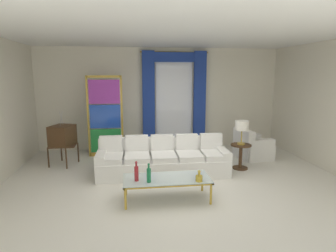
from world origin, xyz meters
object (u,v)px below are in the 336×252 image
Objects in this scene: bottle_amber_squat at (136,173)px; armchair_white at (252,148)px; bottle_crystal_tall at (199,178)px; table_lamp_brass at (242,126)px; vintage_tv at (62,136)px; stained_glass_divider at (105,118)px; peacock_figurine at (124,152)px; bottle_blue_decanter at (149,175)px; round_side_table at (241,154)px; coffee_table at (167,179)px; couch_white_long at (163,160)px.

bottle_amber_squat is 0.39× the size of armchair_white.
bottle_crystal_tall is 2.29m from table_lamp_brass.
stained_glass_divider is (1.00, 0.66, 0.33)m from vintage_tv.
bottle_amber_squat is 3.91m from armchair_white.
bottle_blue_decanter is at bearing -80.45° from peacock_figurine.
round_side_table is 1.04× the size of table_lamp_brass.
stained_glass_divider is at bearing 137.44° from peacock_figurine.
round_side_table is at bearing -21.58° from peacock_figurine.
peacock_figurine is 3.07m from table_lamp_brass.
armchair_white is (2.06, 2.49, -0.19)m from bottle_crystal_tall.
table_lamp_brass is at bearing -25.45° from stained_glass_divider.
bottle_crystal_tall is 1.09m from bottle_amber_squat.
coffee_table is 0.59m from bottle_crystal_tall.
bottle_blue_decanter is at bearing -144.75° from table_lamp_brass.
bottle_blue_decanter is at bearing -140.45° from armchair_white.
bottle_crystal_tall is 0.57× the size of bottle_amber_squat.
bottle_amber_squat is at bearing -143.41° from armchair_white.
coffee_table is 2.58× the size of peacock_figurine.
peacock_figurine is at bearing 158.42° from table_lamp_brass.
couch_white_long is 2.25m from stained_glass_divider.
bottle_amber_squat is at bearing -148.52° from round_side_table.
vintage_tv is (-2.29, 2.35, 0.35)m from coffee_table.
table_lamp_brass is (3.26, -1.55, -0.03)m from stained_glass_divider.
round_side_table is at bearing 31.48° from bottle_amber_squat.
bottle_amber_squat is at bearing 171.33° from bottle_crystal_tall.
round_side_table is (2.51, 1.54, -0.20)m from bottle_amber_squat.
couch_white_long reaches higher than bottle_blue_decanter.
stained_glass_divider is 1.08m from peacock_figurine.
round_side_table reaches higher than peacock_figurine.
stained_glass_divider is at bearing 154.55° from round_side_table.
peacock_figurine is at bearing 99.55° from bottle_blue_decanter.
armchair_white is at bearing 39.55° from bottle_blue_decanter.
vintage_tv reaches higher than couch_white_long.
round_side_table is at bearing -128.37° from armchair_white.
table_lamp_brass is (2.51, 1.54, 0.47)m from bottle_amber_squat.
table_lamp_brass reaches higher than couch_white_long.
bottle_amber_squat is at bearing -76.33° from stained_glass_divider.
couch_white_long is 4.89× the size of peacock_figurine.
couch_white_long is 1.71m from bottle_crystal_tall.
stained_glass_divider is (-0.96, 3.18, 0.51)m from bottle_blue_decanter.
table_lamp_brass is (2.30, 1.63, 0.48)m from bottle_blue_decanter.
round_side_table is at bearing 1.59° from couch_white_long.
vintage_tv is at bearing -146.32° from stained_glass_divider.
vintage_tv is at bearing 158.49° from couch_white_long.
armchair_white is at bearing -5.05° from peacock_figurine.
bottle_blue_decanter is 0.15× the size of stained_glass_divider.
bottle_amber_squat reaches higher than bottle_blue_decanter.
bottle_blue_decanter is 0.59× the size of table_lamp_brass.
table_lamp_brass is at bearing -21.58° from peacock_figurine.
bottle_blue_decanter is 3.19m from vintage_tv.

